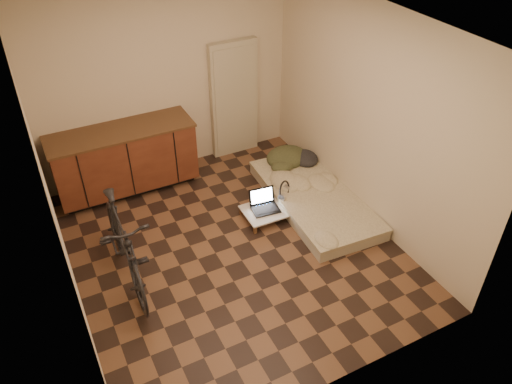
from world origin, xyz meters
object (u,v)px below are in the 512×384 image
bicycle (123,240)px  laptop (264,204)px  lap_desk (272,209)px  futon (314,198)px

bicycle → laptop: bicycle is taller
lap_desk → futon: bearing=-1.6°
futon → laptop: 0.70m
futon → laptop: (-0.69, 0.08, 0.08)m
lap_desk → laptop: bearing=145.8°
lap_desk → laptop: laptop is taller
bicycle → futon: bicycle is taller
futon → laptop: laptop is taller
futon → laptop: bearing=176.5°
bicycle → futon: bearing=5.4°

